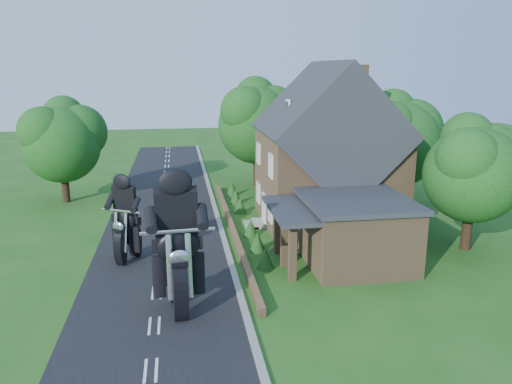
{
  "coord_description": "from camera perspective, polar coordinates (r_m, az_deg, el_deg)",
  "views": [
    {
      "loc": [
        1.16,
        -24.04,
        9.81
      ],
      "look_at": [
        5.57,
        3.69,
        2.8
      ],
      "focal_mm": 35.0,
      "sensor_mm": 36.0,
      "label": 1
    }
  ],
  "objects": [
    {
      "name": "tree_house_right",
      "position": [
        36.44,
        16.31,
        6.17
      ],
      "size": [
        6.51,
        6.0,
        8.4
      ],
      "color": "black",
      "rests_on": "ground"
    },
    {
      "name": "tree_behind_left",
      "position": [
        41.95,
        0.63,
        8.44
      ],
      "size": [
        6.94,
        6.4,
        9.16
      ],
      "color": "black",
      "rests_on": "ground"
    },
    {
      "name": "road",
      "position": [
        25.98,
        -11.03,
        -8.41
      ],
      "size": [
        7.0,
        80.0,
        0.02
      ],
      "primitive_type": "cube",
      "color": "black",
      "rests_on": "ground"
    },
    {
      "name": "garden_wall",
      "position": [
        30.75,
        -2.72,
        -4.21
      ],
      "size": [
        0.3,
        22.0,
        0.4
      ],
      "primitive_type": "cube",
      "color": "olive",
      "rests_on": "ground"
    },
    {
      "name": "shrub_c",
      "position": [
        29.81,
        -0.6,
        -4.08
      ],
      "size": [
        0.9,
        0.9,
        1.1
      ],
      "primitive_type": "cone",
      "color": "#163E13",
      "rests_on": "ground"
    },
    {
      "name": "annex",
      "position": [
        26.09,
        10.98,
        -4.21
      ],
      "size": [
        7.05,
        5.94,
        3.44
      ],
      "color": "olive",
      "rests_on": "ground"
    },
    {
      "name": "tree_far_road",
      "position": [
        39.3,
        -20.84,
        5.84
      ],
      "size": [
        6.08,
        5.6,
        7.84
      ],
      "color": "black",
      "rests_on": "ground"
    },
    {
      "name": "shrub_e",
      "position": [
        36.96,
        -2.31,
        -0.5
      ],
      "size": [
        0.9,
        0.9,
        1.1
      ],
      "primitive_type": "cone",
      "color": "#163E13",
      "rests_on": "ground"
    },
    {
      "name": "tree_behind_house",
      "position": [
        42.39,
        9.01,
        9.0
      ],
      "size": [
        7.81,
        7.2,
        10.08
      ],
      "color": "black",
      "rests_on": "ground"
    },
    {
      "name": "shrub_f",
      "position": [
        39.37,
        -2.74,
        0.4
      ],
      "size": [
        0.9,
        0.9,
        1.1
      ],
      "primitive_type": "cone",
      "color": "#163E13",
      "rests_on": "ground"
    },
    {
      "name": "shrub_a",
      "position": [
        25.17,
        1.08,
        -7.57
      ],
      "size": [
        0.9,
        0.9,
        1.1
      ],
      "primitive_type": "cone",
      "color": "#163E13",
      "rests_on": "ground"
    },
    {
      "name": "house",
      "position": [
        31.92,
        8.13,
        4.02
      ],
      "size": [
        9.54,
        8.64,
        10.24
      ],
      "color": "olive",
      "rests_on": "ground"
    },
    {
      "name": "shrub_d",
      "position": [
        34.56,
        -1.82,
        -1.53
      ],
      "size": [
        0.9,
        0.9,
        1.1
      ],
      "primitive_type": "cone",
      "color": "#163E13",
      "rests_on": "ground"
    },
    {
      "name": "motorcycle_follow",
      "position": [
        26.85,
        -14.42,
        -6.27
      ],
      "size": [
        1.06,
        1.5,
        1.4
      ],
      "primitive_type": null,
      "rotation": [
        0.0,
        0.0,
        2.64
      ],
      "color": "black",
      "rests_on": "ground"
    },
    {
      "name": "tree_annex_side",
      "position": [
        29.39,
        24.1,
        2.76
      ],
      "size": [
        5.64,
        5.2,
        7.48
      ],
      "color": "black",
      "rests_on": "ground"
    },
    {
      "name": "ground",
      "position": [
        25.99,
        -11.03,
        -8.43
      ],
      "size": [
        120.0,
        120.0,
        0.0
      ],
      "primitive_type": "plane",
      "color": "#1F4F16",
      "rests_on": "ground"
    },
    {
      "name": "shrub_b",
      "position": [
        27.48,
        0.17,
        -5.68
      ],
      "size": [
        0.9,
        0.9,
        1.1
      ],
      "primitive_type": "cone",
      "color": "#163E13",
      "rests_on": "ground"
    },
    {
      "name": "kerb",
      "position": [
        26.06,
        -2.92,
        -7.97
      ],
      "size": [
        0.3,
        80.0,
        0.12
      ],
      "primitive_type": "cube",
      "color": "gray",
      "rests_on": "ground"
    },
    {
      "name": "motorcycle_lead",
      "position": [
        21.06,
        -8.77,
        -11.16
      ],
      "size": [
        0.63,
        1.98,
        1.82
      ],
      "primitive_type": null,
      "rotation": [
        0.0,
        0.0,
        3.21
      ],
      "color": "black",
      "rests_on": "ground"
    }
  ]
}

